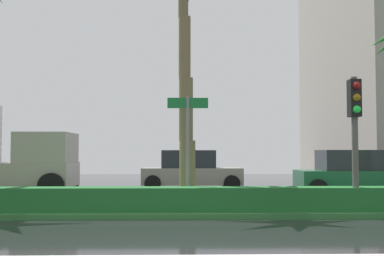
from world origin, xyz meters
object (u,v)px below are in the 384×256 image
object	(u,v)px
street_name_sign	(188,136)
car_in_traffic_leading	(191,171)
car_in_traffic_second	(354,174)
traffic_signal_median_right	(355,118)

from	to	relation	value
street_name_sign	car_in_traffic_leading	bearing A→B (deg)	88.23
street_name_sign	car_in_traffic_second	distance (m)	8.15
street_name_sign	traffic_signal_median_right	bearing A→B (deg)	-10.24
car_in_traffic_second	street_name_sign	bearing A→B (deg)	-141.50
street_name_sign	car_in_traffic_second	bearing A→B (deg)	38.50
traffic_signal_median_right	street_name_sign	bearing A→B (deg)	169.76
traffic_signal_median_right	street_name_sign	distance (m)	4.35
street_name_sign	car_in_traffic_leading	xyz separation A→B (m)	(0.25, 8.04, -1.25)
car_in_traffic_leading	street_name_sign	bearing A→B (deg)	-91.77
car_in_traffic_leading	car_in_traffic_second	size ratio (longest dim) A/B	1.00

